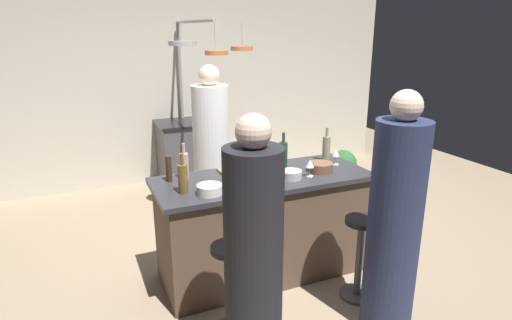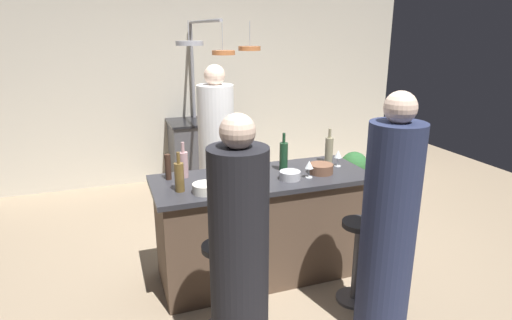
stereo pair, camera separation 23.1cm
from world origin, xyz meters
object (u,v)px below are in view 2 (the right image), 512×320
at_px(pepper_mill, 168,167).
at_px(wine_bottle_green, 284,156).
at_px(chef, 217,156).
at_px(mixing_bowl_ceramic, 205,188).
at_px(wine_glass_near_right_guest, 338,155).
at_px(wine_glass_near_left_guest, 240,173).
at_px(mixing_bowl_steel, 290,175).
at_px(bar_stool_left, 222,285).
at_px(wine_bottle_amber, 179,176).
at_px(guest_right, 388,229).
at_px(cutting_board, 238,170).
at_px(wine_bottle_white, 329,149).
at_px(stove_range, 200,152).
at_px(guest_left, 239,262).
at_px(mixing_bowl_wooden, 321,169).
at_px(potted_plant, 354,168).
at_px(wine_bottle_rose, 184,164).
at_px(bar_stool_right, 357,258).

relative_size(pepper_mill, wine_bottle_green, 0.64).
xyz_separation_m(chef, mixing_bowl_ceramic, (-0.40, -1.21, 0.13)).
relative_size(wine_glass_near_right_guest, wine_glass_near_left_guest, 1.00).
relative_size(wine_bottle_green, mixing_bowl_steel, 1.94).
bearing_deg(mixing_bowl_steel, bar_stool_left, -146.08).
xyz_separation_m(bar_stool_left, wine_bottle_amber, (-0.17, 0.52, 0.64)).
bearing_deg(wine_glass_near_right_guest, guest_right, -100.82).
relative_size(bar_stool_left, pepper_mill, 3.24).
bearing_deg(cutting_board, chef, 88.50).
xyz_separation_m(pepper_mill, wine_glass_near_right_guest, (1.46, -0.16, 0.00)).
bearing_deg(wine_bottle_amber, guest_right, -35.63).
bearing_deg(wine_bottle_white, stove_range, 107.19).
height_order(guest_left, pepper_mill, guest_left).
xyz_separation_m(wine_bottle_white, mixing_bowl_wooden, (-0.21, -0.25, -0.08)).
bearing_deg(wine_bottle_green, bar_stool_left, -136.74).
xyz_separation_m(potted_plant, wine_bottle_rose, (-2.48, -1.32, 0.72)).
bearing_deg(bar_stool_left, pepper_mill, 104.40).
bearing_deg(wine_bottle_white, bar_stool_left, -147.58).
distance_m(wine_glass_near_left_guest, mixing_bowl_wooden, 0.75).
height_order(stove_range, guest_left, guest_left).
height_order(chef, guest_right, chef).
bearing_deg(mixing_bowl_ceramic, bar_stool_left, -90.43).
distance_m(wine_bottle_green, wine_bottle_white, 0.48).
height_order(chef, wine_bottle_white, chef).
bearing_deg(wine_bottle_rose, wine_bottle_green, -7.48).
bearing_deg(guest_left, wine_bottle_green, 55.69).
height_order(wine_glass_near_left_guest, mixing_bowl_steel, wine_glass_near_left_guest).
xyz_separation_m(bar_stool_right, bar_stool_left, (-1.08, 0.00, 0.00)).
relative_size(guest_left, wine_bottle_green, 4.99).
distance_m(guest_right, wine_bottle_rose, 1.66).
bearing_deg(bar_stool_right, mixing_bowl_steel, 127.00).
relative_size(cutting_board, mixing_bowl_ceramic, 1.69).
relative_size(bar_stool_right, mixing_bowl_ceramic, 3.58).
xyz_separation_m(wine_bottle_white, wine_glass_near_left_guest, (-0.95, -0.32, -0.02)).
height_order(wine_bottle_white, wine_glass_near_left_guest, wine_bottle_white).
xyz_separation_m(guest_right, wine_bottle_amber, (-1.23, 0.88, 0.22)).
relative_size(chef, wine_glass_near_right_guest, 11.91).
relative_size(stove_range, chef, 0.51).
xyz_separation_m(guest_right, wine_bottle_rose, (-1.14, 1.19, 0.22)).
relative_size(wine_bottle_amber, wine_bottle_rose, 1.03).
bearing_deg(wine_bottle_amber, wine_bottle_white, 10.74).
bearing_deg(wine_glass_near_left_guest, mixing_bowl_wooden, 5.55).
relative_size(guest_left, mixing_bowl_steel, 9.67).
distance_m(stove_range, wine_bottle_green, 2.44).
height_order(bar_stool_right, cutting_board, cutting_board).
xyz_separation_m(bar_stool_left, mixing_bowl_ceramic, (0.00, 0.42, 0.56)).
distance_m(guest_left, cutting_board, 1.26).
height_order(guest_left, mixing_bowl_wooden, guest_left).
height_order(chef, guest_left, chef).
distance_m(chef, mixing_bowl_ceramic, 1.28).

